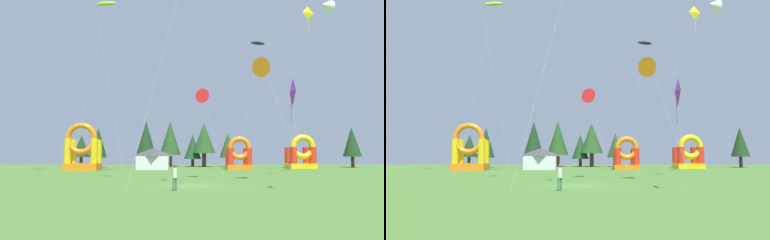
# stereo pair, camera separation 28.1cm
# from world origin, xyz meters

# --- Properties ---
(ground_plane) EXTENTS (120.00, 120.00, 0.00)m
(ground_plane) POSITION_xyz_m (0.00, 0.00, 0.00)
(ground_plane) COLOR #47752D
(kite_yellow_diamond) EXTENTS (6.63, 3.29, 18.45)m
(kite_yellow_diamond) POSITION_xyz_m (12.70, 8.58, 17.77)
(kite_yellow_diamond) COLOR yellow
(kite_yellow_diamond) RESTS_ON ground_plane
(kite_black_parafoil) EXTENTS (4.73, 2.62, 19.90)m
(kite_black_parafoil) POSITION_xyz_m (10.13, 24.13, 19.43)
(kite_black_parafoil) COLOR black
(kite_black_parafoil) RESTS_ON ground_plane
(kite_lime_parafoil) EXTENTS (5.64, 1.17, 23.99)m
(kite_lime_parafoil) POSITION_xyz_m (-11.93, 19.10, 23.45)
(kite_lime_parafoil) COLOR #8CD826
(kite_lime_parafoil) RESTS_ON ground_plane
(kite_orange_delta) EXTENTS (4.34, 3.56, 11.89)m
(kite_orange_delta) POSITION_xyz_m (6.83, 4.10, 10.80)
(kite_orange_delta) COLOR orange
(kite_orange_delta) RESTS_ON ground_plane
(kite_purple_diamond) EXTENTS (1.09, 1.41, 7.40)m
(kite_purple_diamond) POSITION_xyz_m (6.61, -4.90, 6.69)
(kite_purple_diamond) COLOR purple
(kite_purple_diamond) RESTS_ON ground_plane
(kite_red_delta) EXTENTS (2.94, 2.08, 9.36)m
(kite_red_delta) POSITION_xyz_m (1.29, 8.08, 8.50)
(kite_red_delta) COLOR red
(kite_red_delta) RESTS_ON ground_plane
(kite_white_delta) EXTENTS (6.02, 8.64, 23.26)m
(kite_white_delta) POSITION_xyz_m (17.99, 16.97, 22.37)
(kite_white_delta) COLOR white
(kite_white_delta) RESTS_ON ground_plane
(person_left_edge) EXTENTS (0.40, 0.40, 1.85)m
(person_left_edge) POSITION_xyz_m (-1.35, -4.27, 1.10)
(person_left_edge) COLOR #33723F
(person_left_edge) RESTS_ON ground_plane
(inflatable_orange_dome) EXTENTS (4.13, 3.85, 5.50)m
(inflatable_orange_dome) POSITION_xyz_m (8.00, 31.12, 2.05)
(inflatable_orange_dome) COLOR orange
(inflatable_orange_dome) RESTS_ON ground_plane
(inflatable_yellow_castle) EXTENTS (5.17, 3.79, 7.44)m
(inflatable_yellow_castle) POSITION_xyz_m (-17.15, 27.60, 2.81)
(inflatable_yellow_castle) COLOR orange
(inflatable_yellow_castle) RESTS_ON ground_plane
(inflatable_blue_arch) EXTENTS (4.68, 4.77, 6.04)m
(inflatable_blue_arch) POSITION_xyz_m (19.78, 35.34, 2.22)
(inflatable_blue_arch) COLOR yellow
(inflatable_blue_arch) RESTS_ON ground_plane
(festival_tent) EXTENTS (5.32, 3.78, 3.57)m
(festival_tent) POSITION_xyz_m (-6.42, 31.56, 1.79)
(festival_tent) COLOR silver
(festival_tent) RESTS_ON ground_plane
(tree_row_0) EXTENTS (3.37, 3.37, 6.57)m
(tree_row_0) POSITION_xyz_m (-22.53, 45.06, 4.23)
(tree_row_0) COLOR #4C331E
(tree_row_0) RESTS_ON ground_plane
(tree_row_1) EXTENTS (3.44, 3.44, 7.64)m
(tree_row_1) POSITION_xyz_m (-17.97, 40.39, 4.73)
(tree_row_1) COLOR #4C331E
(tree_row_1) RESTS_ON ground_plane
(tree_row_2) EXTENTS (3.88, 3.88, 9.10)m
(tree_row_2) POSITION_xyz_m (-8.87, 41.91, 5.64)
(tree_row_2) COLOR #4C331E
(tree_row_2) RESTS_ON ground_plane
(tree_row_3) EXTENTS (4.41, 4.41, 9.42)m
(tree_row_3) POSITION_xyz_m (-4.31, 45.86, 5.86)
(tree_row_3) COLOR #4C331E
(tree_row_3) RESTS_ON ground_plane
(tree_row_4) EXTENTS (3.51, 3.51, 6.67)m
(tree_row_4) POSITION_xyz_m (0.39, 45.83, 4.10)
(tree_row_4) COLOR #4C331E
(tree_row_4) RESTS_ON ground_plane
(tree_row_5) EXTENTS (4.66, 4.66, 8.98)m
(tree_row_5) POSITION_xyz_m (2.73, 44.73, 5.81)
(tree_row_5) COLOR #4C331E
(tree_row_5) RESTS_ON ground_plane
(tree_row_6) EXTENTS (3.50, 3.50, 6.86)m
(tree_row_6) POSITION_xyz_m (7.56, 43.97, 4.33)
(tree_row_6) COLOR #4C331E
(tree_row_6) RESTS_ON ground_plane
(tree_row_7) EXTENTS (3.45, 3.45, 7.84)m
(tree_row_7) POSITION_xyz_m (31.33, 40.40, 4.93)
(tree_row_7) COLOR #4C331E
(tree_row_7) RESTS_ON ground_plane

